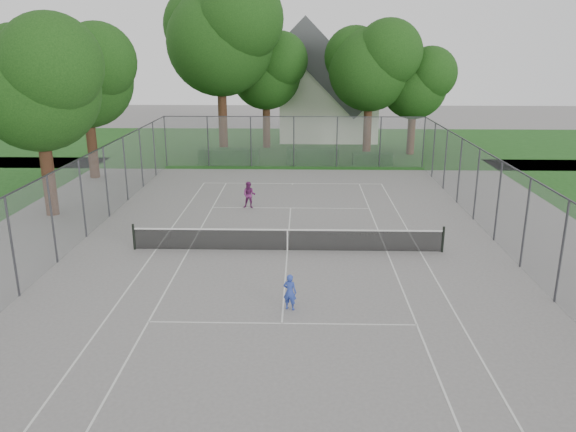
{
  "coord_description": "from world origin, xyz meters",
  "views": [
    {
      "loc": [
        0.58,
        -21.86,
        8.13
      ],
      "look_at": [
        0.0,
        1.0,
        1.2
      ],
      "focal_mm": 35.0,
      "sensor_mm": 36.0,
      "label": 1
    }
  ],
  "objects_px": {
    "tennis_net": "(287,239)",
    "house": "(328,91)",
    "woman_player": "(249,195)",
    "girl_player": "(290,292)"
  },
  "relations": [
    {
      "from": "house",
      "to": "girl_player",
      "type": "height_order",
      "value": "house"
    },
    {
      "from": "house",
      "to": "girl_player",
      "type": "relative_size",
      "value": 8.75
    },
    {
      "from": "tennis_net",
      "to": "house",
      "type": "distance_m",
      "value": 29.98
    },
    {
      "from": "house",
      "to": "tennis_net",
      "type": "bearing_deg",
      "value": -95.54
    },
    {
      "from": "woman_player",
      "to": "girl_player",
      "type": "bearing_deg",
      "value": -73.96
    },
    {
      "from": "tennis_net",
      "to": "house",
      "type": "relative_size",
      "value": 1.22
    },
    {
      "from": "girl_player",
      "to": "woman_player",
      "type": "height_order",
      "value": "woman_player"
    },
    {
      "from": "tennis_net",
      "to": "woman_player",
      "type": "bearing_deg",
      "value": 108.77
    },
    {
      "from": "house",
      "to": "girl_player",
      "type": "distance_m",
      "value": 35.31
    },
    {
      "from": "house",
      "to": "girl_player",
      "type": "xyz_separation_m",
      "value": [
        -2.65,
        -35.02,
        -3.64
      ]
    }
  ]
}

